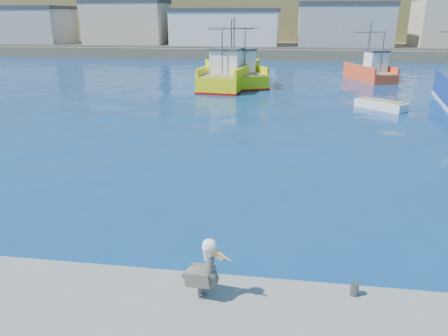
% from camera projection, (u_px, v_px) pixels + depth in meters
% --- Properties ---
extents(ground, '(260.00, 260.00, 0.00)m').
position_uv_depth(ground, '(242.00, 236.00, 13.95)').
color(ground, navy).
rests_on(ground, ground).
extents(dock_bollards, '(36.20, 0.20, 0.30)m').
position_uv_depth(dock_bollards, '(252.00, 281.00, 10.48)').
color(dock_bollards, '#4C4C4C').
rests_on(dock_bollards, dock).
extents(far_shore, '(200.00, 81.00, 24.00)m').
position_uv_depth(far_shore, '(287.00, 5.00, 112.87)').
color(far_shore, brown).
rests_on(far_shore, ground).
extents(trawler_yellow_a, '(5.29, 11.78, 6.53)m').
position_uv_depth(trawler_yellow_a, '(230.00, 75.00, 42.87)').
color(trawler_yellow_a, yellow).
rests_on(trawler_yellow_a, ground).
extents(trawler_yellow_b, '(7.69, 10.80, 6.39)m').
position_uv_depth(trawler_yellow_b, '(235.00, 74.00, 44.35)').
color(trawler_yellow_b, yellow).
rests_on(trawler_yellow_b, ground).
extents(boat_orange, '(4.88, 7.61, 5.93)m').
position_uv_depth(boat_orange, '(371.00, 71.00, 46.58)').
color(boat_orange, '#EA4620').
rests_on(boat_orange, ground).
extents(skiff_mid, '(3.66, 3.49, 0.81)m').
position_uv_depth(skiff_mid, '(381.00, 106.00, 32.62)').
color(skiff_mid, silver).
rests_on(skiff_mid, ground).
extents(pelican, '(1.23, 0.64, 1.52)m').
position_uv_depth(pelican, '(203.00, 272.00, 9.94)').
color(pelican, '#595451').
rests_on(pelican, dock).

